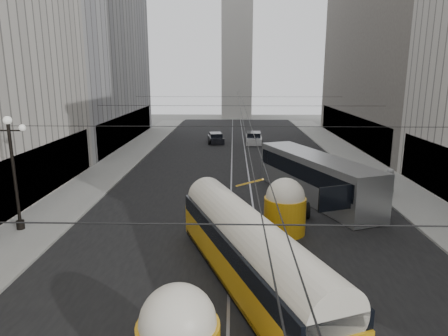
{
  "coord_description": "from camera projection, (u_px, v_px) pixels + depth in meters",
  "views": [
    {
      "loc": [
        -0.6,
        -2.89,
        8.7
      ],
      "look_at": [
        -1.06,
        16.37,
        4.14
      ],
      "focal_mm": 32.0,
      "sensor_mm": 36.0,
      "label": 1
    }
  ],
  "objects": [
    {
      "name": "road",
      "position": [
        240.0,
        172.0,
        36.42
      ],
      "size": [
        20.0,
        85.0,
        0.02
      ],
      "primitive_type": "cube",
      "color": "black",
      "rests_on": "ground"
    },
    {
      "name": "sidewalk_left",
      "position": [
        120.0,
        162.0,
        40.08
      ],
      "size": [
        4.0,
        72.0,
        0.15
      ],
      "primitive_type": "cube",
      "color": "gray",
      "rests_on": "ground"
    },
    {
      "name": "sidewalk_right",
      "position": [
        360.0,
        163.0,
        39.53
      ],
      "size": [
        4.0,
        72.0,
        0.15
      ],
      "primitive_type": "cube",
      "color": "gray",
      "rests_on": "ground"
    },
    {
      "name": "rail_left",
      "position": [
        232.0,
        172.0,
        36.43
      ],
      "size": [
        0.12,
        85.0,
        0.04
      ],
      "primitive_type": "cube",
      "color": "gray",
      "rests_on": "ground"
    },
    {
      "name": "rail_right",
      "position": [
        248.0,
        172.0,
        36.4
      ],
      "size": [
        0.12,
        85.0,
        0.04
      ],
      "primitive_type": "cube",
      "color": "gray",
      "rests_on": "ground"
    },
    {
      "name": "building_left_far",
      "position": [
        75.0,
        27.0,
        48.67
      ],
      "size": [
        12.6,
        28.6,
        28.6
      ],
      "color": "#999999",
      "rests_on": "ground"
    },
    {
      "name": "building_right_far",
      "position": [
        408.0,
        8.0,
        47.28
      ],
      "size": [
        12.6,
        32.6,
        32.6
      ],
      "color": "#514C47",
      "rests_on": "ground"
    },
    {
      "name": "distant_tower",
      "position": [
        237.0,
        41.0,
        79.19
      ],
      "size": [
        6.0,
        6.0,
        31.36
      ],
      "color": "#B2AFA8",
      "rests_on": "ground"
    },
    {
      "name": "lamppost_left_mid",
      "position": [
        13.0,
        167.0,
        21.74
      ],
      "size": [
        1.86,
        0.44,
        6.37
      ],
      "color": "black",
      "rests_on": "sidewalk_left"
    },
    {
      "name": "catenary",
      "position": [
        242.0,
        108.0,
        34.08
      ],
      "size": [
        25.0,
        72.0,
        0.23
      ],
      "color": "black",
      "rests_on": "ground"
    },
    {
      "name": "streetcar",
      "position": [
        249.0,
        251.0,
        16.51
      ],
      "size": [
        6.68,
        13.89,
        3.21
      ],
      "color": "#CC9111",
      "rests_on": "ground"
    },
    {
      "name": "city_bus",
      "position": [
        315.0,
        175.0,
        28.2
      ],
      "size": [
        6.85,
        12.74,
        3.12
      ],
      "color": "gray",
      "rests_on": "ground"
    },
    {
      "name": "sedan_white_far",
      "position": [
        254.0,
        138.0,
        50.87
      ],
      "size": [
        2.11,
        4.75,
        1.48
      ],
      "color": "silver",
      "rests_on": "ground"
    },
    {
      "name": "sedan_dark_far",
      "position": [
        216.0,
        138.0,
        51.46
      ],
      "size": [
        2.35,
        4.35,
        1.3
      ],
      "color": "black",
      "rests_on": "ground"
    },
    {
      "name": "pedestrian_sidewalk_right",
      "position": [
        390.0,
        181.0,
        29.03
      ],
      "size": [
        1.07,
        0.88,
        1.88
      ],
      "primitive_type": "imported",
      "rotation": [
        0.0,
        0.0,
        3.55
      ],
      "color": "gray",
      "rests_on": "sidewalk_right"
    }
  ]
}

